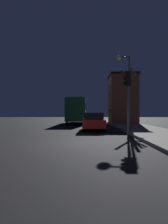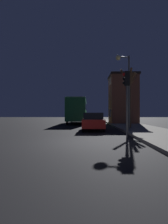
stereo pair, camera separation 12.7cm
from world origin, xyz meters
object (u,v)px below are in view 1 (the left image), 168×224
at_px(streetlamp, 125,79).
at_px(traffic_light, 127,90).
at_px(car_near_lane, 93,121).
at_px(bare_tree, 130,98).
at_px(bus, 77,109).
at_px(car_mid_lane, 91,118).

distance_m(streetlamp, traffic_light, 4.13).
bearing_deg(streetlamp, car_near_lane, 170.50).
height_order(bare_tree, car_near_lane, bare_tree).
bearing_deg(car_near_lane, bare_tree, 17.66).
height_order(streetlamp, bare_tree, streetlamp).
distance_m(bus, car_mid_lane, 2.83).
height_order(bus, car_mid_lane, bus).
bearing_deg(bare_tree, car_near_lane, -162.34).
height_order(bus, car_near_lane, bus).
relative_size(streetlamp, traffic_light, 1.52).
relative_size(bare_tree, car_near_lane, 1.34).
distance_m(streetlamp, car_near_lane, 4.49).
bearing_deg(traffic_light, bare_tree, 75.07).
distance_m(bare_tree, bus, 11.39).
height_order(bare_tree, bus, bare_tree).
bearing_deg(streetlamp, bus, 112.23).
height_order(car_near_lane, car_mid_lane, car_near_lane).
bearing_deg(streetlamp, car_mid_lane, 104.85).
xyz_separation_m(bus, car_near_lane, (2.05, -11.06, -1.34)).
bearing_deg(bus, traffic_light, -75.28).
bearing_deg(car_near_lane, bus, 100.52).
height_order(traffic_light, bus, traffic_light).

